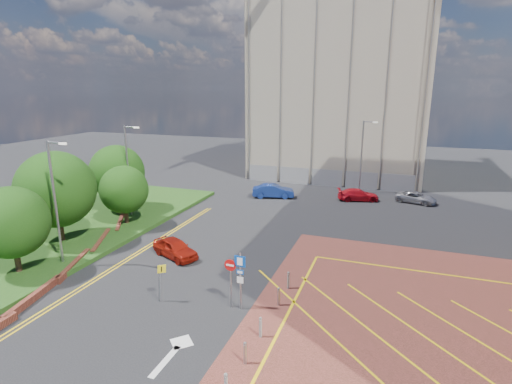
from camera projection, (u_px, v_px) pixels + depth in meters
The scene contains 19 objects.
ground at pixel (224, 317), 20.45m from camera, with size 140.00×140.00×0.00m, color black.
grass_bed at pixel (48, 234), 31.73m from camera, with size 14.00×32.00×0.30m, color #1D4516.
retaining_wall at pixel (72, 265), 26.06m from camera, with size 6.06×20.33×0.40m.
tree_a at pixel (11, 222), 24.11m from camera, with size 4.40×4.40×5.41m.
tree_b at pixel (56, 189), 28.97m from camera, with size 5.60×5.60×6.74m.
tree_c at pixel (124, 190), 33.14m from camera, with size 4.00×4.00×4.90m.
tree_d at pixel (117, 172), 36.68m from camera, with size 5.00×5.00×6.08m.
lamp_left_near at pixel (56, 198), 25.13m from camera, with size 1.53×0.16×8.00m.
lamp_left_far at pixel (128, 167), 34.90m from camera, with size 1.53×0.16×8.00m.
lamp_back at pixel (362, 154), 43.55m from camera, with size 1.53×0.16×8.00m.
sign_cluster at pixel (237, 275), 20.76m from camera, with size 1.17×0.12×3.20m.
warning_sign at pixel (160, 278), 21.53m from camera, with size 0.54×0.37×2.24m.
bollard_row at pixel (256, 336), 18.07m from camera, with size 0.14×11.14×0.90m.
construction_building at pixel (343, 91), 54.14m from camera, with size 21.20×19.20×22.00m, color #AD9F8D.
construction_fence at pixel (335, 178), 47.22m from camera, with size 21.60×0.06×2.00m, color gray.
car_red_left at pixel (175, 248), 27.58m from camera, with size 1.54×3.83×1.30m, color #9A190D.
car_blue_back at pixel (273, 191), 42.62m from camera, with size 1.53×4.39×1.45m, color navy.
car_red_back at pixel (358, 195), 41.52m from camera, with size 1.70×4.17×1.21m, color red.
car_silver_back at pixel (416, 197), 40.70m from camera, with size 1.84×3.99×1.11m, color #A6A6AD.
Camera 1 is at (7.63, -16.57, 11.37)m, focal length 28.00 mm.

